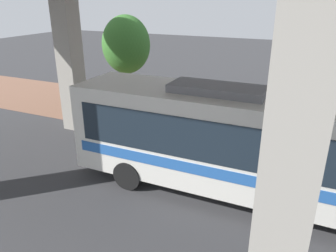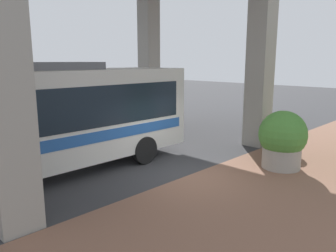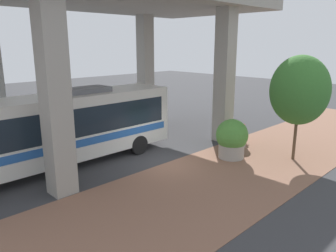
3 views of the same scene
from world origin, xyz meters
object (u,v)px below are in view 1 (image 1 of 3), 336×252
at_px(bus, 251,142).
at_px(fire_hydrant, 79,109).
at_px(planter_front, 99,107).
at_px(street_tree_near, 126,45).
at_px(planter_middle, 138,101).

distance_m(bus, fire_hydrant, 10.44).
height_order(planter_front, street_tree_near, street_tree_near).
xyz_separation_m(fire_hydrant, planter_front, (-0.34, 1.05, 0.15)).
bearing_deg(bus, street_tree_near, -129.70).
bearing_deg(fire_hydrant, planter_middle, 112.65).
xyz_separation_m(planter_middle, street_tree_near, (-2.33, -2.02, 2.48)).
height_order(bus, fire_hydrant, bus).
height_order(planter_front, planter_middle, planter_middle).
distance_m(planter_middle, street_tree_near, 3.96).
relative_size(fire_hydrant, planter_middle, 0.53).
bearing_deg(planter_front, bus, 64.96).
distance_m(fire_hydrant, planter_front, 1.12).
distance_m(planter_front, street_tree_near, 4.27).
height_order(bus, street_tree_near, street_tree_near).
xyz_separation_m(bus, planter_front, (-4.02, -8.61, -1.27)).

